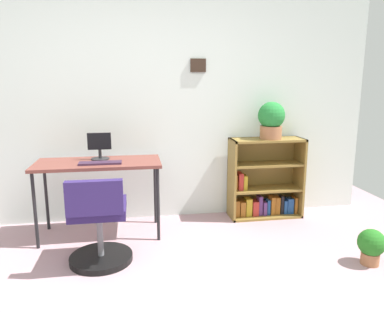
{
  "coord_description": "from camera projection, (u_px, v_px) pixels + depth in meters",
  "views": [
    {
      "loc": [
        0.01,
        -1.75,
        1.48
      ],
      "look_at": [
        0.53,
        1.46,
        0.81
      ],
      "focal_mm": 34.02,
      "sensor_mm": 36.0,
      "label": 1
    }
  ],
  "objects": [
    {
      "name": "wall_back",
      "position": [
        131.0,
        106.0,
        3.82
      ],
      "size": [
        5.2,
        0.12,
        2.43
      ],
      "color": "silver",
      "rests_on": "ground_plane"
    },
    {
      "name": "desk",
      "position": [
        98.0,
        168.0,
        3.44
      ],
      "size": [
        1.17,
        0.52,
        0.73
      ],
      "color": "brown",
      "rests_on": "ground_plane"
    },
    {
      "name": "monitor",
      "position": [
        100.0,
        147.0,
        3.5
      ],
      "size": [
        0.22,
        0.18,
        0.26
      ],
      "color": "#262628",
      "rests_on": "desk"
    },
    {
      "name": "keyboard",
      "position": [
        100.0,
        163.0,
        3.33
      ],
      "size": [
        0.38,
        0.12,
        0.02
      ],
      "primitive_type": "cube",
      "color": "#362137",
      "rests_on": "desk"
    },
    {
      "name": "office_chair",
      "position": [
        99.0,
        225.0,
        2.93
      ],
      "size": [
        0.52,
        0.55,
        0.76
      ],
      "color": "black",
      "rests_on": "ground_plane"
    },
    {
      "name": "bookshelf_low",
      "position": [
        263.0,
        182.0,
        4.02
      ],
      "size": [
        0.79,
        0.3,
        0.87
      ],
      "color": "olive",
      "rests_on": "ground_plane"
    },
    {
      "name": "potted_plant_on_shelf",
      "position": [
        271.0,
        119.0,
        3.84
      ],
      "size": [
        0.28,
        0.28,
        0.39
      ],
      "color": "#9E6642",
      "rests_on": "bookshelf_low"
    },
    {
      "name": "potted_plant_floor",
      "position": [
        371.0,
        245.0,
        2.96
      ],
      "size": [
        0.22,
        0.22,
        0.3
      ],
      "color": "#9E6642",
      "rests_on": "ground_plane"
    }
  ]
}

